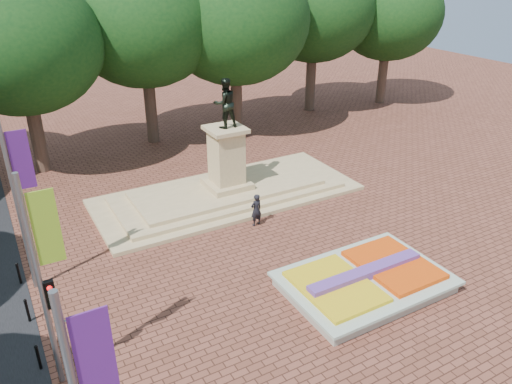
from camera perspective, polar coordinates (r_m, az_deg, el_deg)
ground at (r=21.12m, az=6.58°, el=-8.87°), size 90.00×90.00×0.00m
flower_bed at (r=20.21m, az=12.38°, el=-9.85°), size 6.30×4.30×0.91m
monument at (r=26.66m, az=-3.33°, el=1.23°), size 14.00×6.00×6.40m
tree_row_back at (r=34.75m, az=-7.67°, el=16.85°), size 44.80×8.80×10.43m
banner_poles at (r=14.91m, az=-22.96°, el=-9.35°), size 0.88×11.17×7.00m
pedestrian at (r=23.82m, az=0.02°, el=-2.05°), size 0.64×0.45×1.64m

